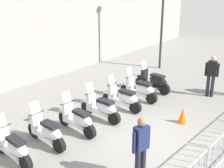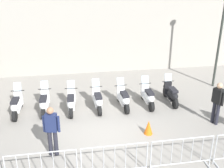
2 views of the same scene
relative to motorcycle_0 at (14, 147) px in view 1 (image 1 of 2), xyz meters
The scene contains 13 objects.
ground_plane 4.03m from the motorcycle_0, 29.29° to the right, with size 120.00×120.00×0.00m, color gray.
motorcycle_0 is the anchor object (origin of this frame).
motorcycle_1 1.13m from the motorcycle_0, ahead, with size 0.56×1.72×1.24m.
motorcycle_2 2.26m from the motorcycle_0, ahead, with size 0.56×1.72×1.24m.
motorcycle_3 3.40m from the motorcycle_0, ahead, with size 0.56×1.73×1.24m.
motorcycle_4 4.54m from the motorcycle_0, ahead, with size 0.57×1.73×1.24m.
motorcycle_5 5.66m from the motorcycle_0, ahead, with size 0.56×1.73×1.24m.
motorcycle_6 6.79m from the motorcycle_0, ahead, with size 0.56×1.72×1.24m.
barrier_segment_2 5.52m from the motorcycle_0, 49.42° to the right, with size 1.95×0.52×1.07m.
street_lamp 10.35m from the motorcycle_0, 11.96° to the left, with size 0.36×0.36×5.63m.
officer_near_row_end 3.47m from the motorcycle_0, 59.45° to the right, with size 0.54×0.27×1.73m.
officer_mid_plaza 8.11m from the motorcycle_0, 11.92° to the right, with size 0.35×0.51×1.73m.
traffic_cone 5.54m from the motorcycle_0, 22.35° to the right, with size 0.32×0.32×0.55m, color orange.
Camera 1 is at (-6.90, -4.89, 4.99)m, focal length 49.77 mm.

